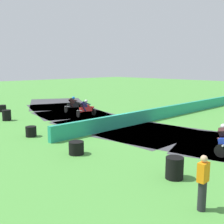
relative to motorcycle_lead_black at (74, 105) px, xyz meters
name	(u,v)px	position (x,y,z in m)	size (l,w,h in m)	color
ground_plane	(122,127)	(-1.47, -7.39, -0.64)	(120.00, 120.00, 0.00)	#4C933D
track_asphalt	(138,124)	(0.07, -7.39, -0.64)	(11.55, 37.09, 0.01)	#3D3D42
safety_barrier	(173,111)	(4.45, -7.41, -0.19)	(0.30, 23.06, 0.90)	#239375
motorcycle_lead_black	(74,105)	(0.00, 0.00, 0.00)	(1.71, 1.03, 1.43)	black
motorcycle_chase_red	(86,108)	(-0.60, -2.53, -0.01)	(1.72, 1.07, 1.43)	black
tire_stack_near	(2,108)	(-4.54, 4.47, -0.34)	(0.68, 0.68, 0.60)	black
tire_stack_mid_a	(7,115)	(-6.01, 0.25, -0.24)	(0.64, 0.64, 0.80)	black
tire_stack_mid_b	(31,131)	(-7.09, -5.42, -0.34)	(0.62, 0.62, 0.60)	black
tire_stack_far	(76,148)	(-7.21, -9.89, -0.34)	(0.70, 0.70, 0.60)	black
tire_stack_extra_a	(174,168)	(-6.38, -14.66, -0.24)	(0.65, 0.65, 0.80)	black
track_marshal	(203,183)	(-7.79, -16.48, 0.17)	(0.34, 0.24, 1.63)	#232328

